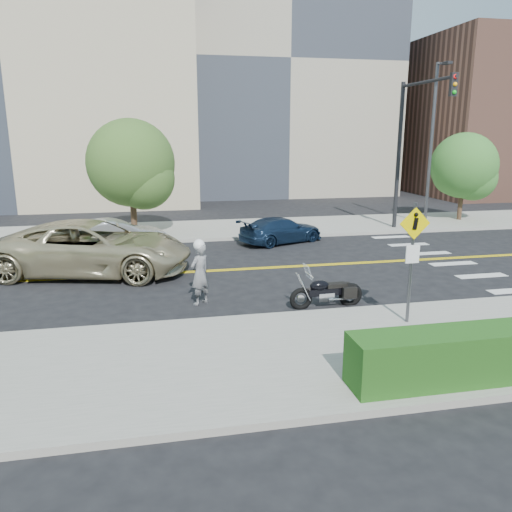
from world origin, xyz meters
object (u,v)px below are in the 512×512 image
Objects in this scene: pedestrian_sign at (412,251)px; motorcycle at (327,285)px; motorcyclist at (200,272)px; suv at (93,248)px; parked_car_blue at (281,230)px; parked_car_silver at (116,236)px.

pedestrian_sign reaches higher than motorcycle.
motorcyclist is 0.91× the size of motorcycle.
motorcyclist is at bearing 150.06° from pedestrian_sign.
suv reaches higher than motorcycle.
pedestrian_sign is 0.45× the size of suv.
pedestrian_sign is 0.76× the size of parked_car_blue.
parked_car_silver is (-2.78, 7.01, -0.25)m from motorcyclist.
pedestrian_sign is 2.73m from motorcycle.
motorcycle is (-1.46, 1.89, -1.33)m from pedestrian_sign.
pedestrian_sign is 10.69m from suv.
motorcyclist is 0.45× the size of parked_car_silver.
parked_car_blue is at bearing -99.22° from parked_car_silver.
pedestrian_sign is at bearing 160.61° from parked_car_blue.
motorcycle is at bearing -112.19° from suv.
parked_car_silver is 7.12m from parked_car_blue.
motorcycle is at bearing 151.60° from parked_car_blue.
parked_car_blue is at bearing -50.63° from suv.
motorcyclist is 7.55m from parked_car_silver.
pedestrian_sign is 12.55m from parked_car_silver.
parked_car_silver is 1.06× the size of parked_car_blue.
parked_car_silver is at bearing 125.44° from motorcycle.
parked_car_blue is at bearing -159.14° from motorcyclist.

